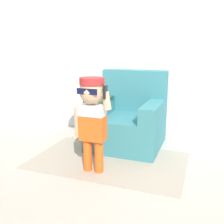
% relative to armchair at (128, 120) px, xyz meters
% --- Properties ---
extents(ground_plane, '(10.00, 10.00, 0.00)m').
position_rel_armchair_xyz_m(ground_plane, '(-0.01, -0.27, -0.35)').
color(ground_plane, '#ADA89E').
extents(wall_back, '(10.00, 0.05, 2.60)m').
position_rel_armchair_xyz_m(wall_back, '(-0.01, 0.50, 0.95)').
color(wall_back, silver).
rests_on(wall_back, ground_plane).
extents(armchair, '(0.93, 0.91, 0.99)m').
position_rel_armchair_xyz_m(armchair, '(0.00, 0.00, 0.00)').
color(armchair, teal).
rests_on(armchair, ground_plane).
extents(person_child, '(0.41, 0.31, 1.01)m').
position_rel_armchair_xyz_m(person_child, '(-0.11, -0.91, 0.32)').
color(person_child, '#E05119').
rests_on(person_child, ground_plane).
extents(side_table, '(0.31, 0.31, 0.53)m').
position_rel_armchair_xyz_m(side_table, '(-0.77, 0.04, -0.03)').
color(side_table, beige).
rests_on(side_table, ground_plane).
extents(rug, '(1.77, 1.10, 0.01)m').
position_rel_armchair_xyz_m(rug, '(-0.05, -0.60, -0.34)').
color(rug, '#9E9384').
rests_on(rug, ground_plane).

